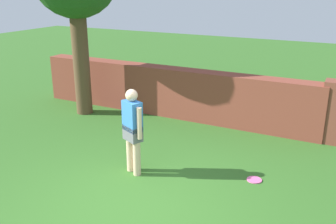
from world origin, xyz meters
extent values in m
plane|color=#336623|center=(0.00, 0.00, 0.00)|extent=(40.00, 40.00, 0.00)
cube|color=brown|center=(-1.50, 4.31, 0.65)|extent=(7.79, 0.50, 1.29)
cylinder|color=brown|center=(-3.65, 3.40, 1.50)|extent=(0.43, 0.43, 3.00)
cylinder|color=beige|center=(-0.70, 1.11, 0.42)|extent=(0.14, 0.14, 0.85)
cylinder|color=beige|center=(-0.50, 1.02, 0.42)|extent=(0.14, 0.14, 0.85)
cube|color=slate|center=(-0.60, 1.07, 0.80)|extent=(0.42, 0.35, 0.28)
cube|color=#3372BF|center=(-0.60, 1.07, 1.12)|extent=(0.42, 0.35, 0.55)
sphere|color=beige|center=(-0.60, 1.07, 1.51)|extent=(0.22, 0.22, 0.22)
cylinder|color=beige|center=(-0.81, 1.16, 1.05)|extent=(0.09, 0.09, 0.58)
cylinder|color=beige|center=(-0.40, 0.97, 1.05)|extent=(0.09, 0.09, 0.58)
cube|color=brown|center=(2.49, 4.31, 0.70)|extent=(0.44, 0.44, 1.40)
cylinder|color=pink|center=(1.49, 1.80, 0.01)|extent=(0.27, 0.27, 0.02)
camera|label=1|loc=(2.88, -4.30, 3.38)|focal=40.46mm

